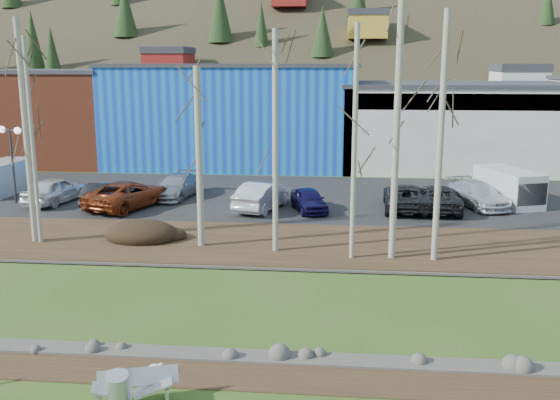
# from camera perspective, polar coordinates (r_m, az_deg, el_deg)

# --- Properties ---
(dirt_strip) EXTENTS (80.00, 1.80, 0.03)m
(dirt_strip) POSITION_cam_1_polar(r_m,az_deg,el_deg) (17.75, -4.17, -15.58)
(dirt_strip) COLOR #382616
(dirt_strip) RESTS_ON ground
(near_bank_rocks) EXTENTS (80.00, 0.80, 0.50)m
(near_bank_rocks) POSITION_cam_1_polar(r_m,az_deg,el_deg) (18.63, -3.64, -14.20)
(near_bank_rocks) COLOR #47423D
(near_bank_rocks) RESTS_ON ground
(river) EXTENTS (80.00, 8.00, 0.90)m
(river) POSITION_cam_1_polar(r_m,az_deg,el_deg) (22.34, -1.96, -9.52)
(river) COLOR #151D31
(river) RESTS_ON ground
(far_bank_rocks) EXTENTS (80.00, 0.80, 0.46)m
(far_bank_rocks) POSITION_cam_1_polar(r_m,az_deg,el_deg) (26.16, -0.79, -6.18)
(far_bank_rocks) COLOR #47423D
(far_bank_rocks) RESTS_ON ground
(far_bank) EXTENTS (80.00, 7.00, 0.15)m
(far_bank) POSITION_cam_1_polar(r_m,az_deg,el_deg) (29.17, -0.10, -4.05)
(far_bank) COLOR #382616
(far_bank) RESTS_ON ground
(parking_lot) EXTENTS (80.00, 14.00, 0.14)m
(parking_lot) POSITION_cam_1_polar(r_m,az_deg,el_deg) (39.32, 1.40, 0.26)
(parking_lot) COLOR black
(parking_lot) RESTS_ON ground
(building_brick) EXTENTS (16.32, 12.24, 7.80)m
(building_brick) POSITION_cam_1_polar(r_m,az_deg,el_deg) (58.94, -21.66, 7.23)
(building_brick) COLOR brown
(building_brick) RESTS_ON ground
(building_blue) EXTENTS (20.40, 12.24, 8.30)m
(building_blue) POSITION_cam_1_polar(r_m,az_deg,el_deg) (53.23, -3.99, 7.87)
(building_blue) COLOR blue
(building_blue) RESTS_ON ground
(building_white) EXTENTS (18.36, 12.24, 6.80)m
(building_white) POSITION_cam_1_polar(r_m,az_deg,el_deg) (53.36, 15.59, 6.66)
(building_white) COLOR #B9B8B4
(building_white) RESTS_ON ground
(hillside) EXTENTS (160.00, 72.00, 35.00)m
(hillside) POSITION_cam_1_polar(r_m,az_deg,el_deg) (97.81, 4.08, 17.75)
(hillside) COLOR #2D2A1A
(hillside) RESTS_ON ground
(bench_damaged) EXTENTS (2.07, 1.18, 0.88)m
(bench_damaged) POSITION_cam_1_polar(r_m,az_deg,el_deg) (16.58, -13.17, -16.37)
(bench_damaged) COLOR #ADB0B2
(bench_damaged) RESTS_ON ground
(litter_bin) EXTENTS (0.65, 0.65, 0.92)m
(litter_bin) POSITION_cam_1_polar(r_m,az_deg,el_deg) (16.33, -14.57, -16.85)
(litter_bin) COLOR #ADB0B2
(litter_bin) RESTS_ON ground
(seagull) EXTENTS (0.47, 0.22, 0.34)m
(seagull) POSITION_cam_1_polar(r_m,az_deg,el_deg) (17.99, -11.28, -14.80)
(seagull) COLOR gold
(seagull) RESTS_ON ground
(dirt_mound) EXTENTS (3.51, 2.48, 0.69)m
(dirt_mound) POSITION_cam_1_polar(r_m,az_deg,el_deg) (30.32, -12.57, -2.89)
(dirt_mound) COLOR black
(dirt_mound) RESTS_ON far_bank
(birch_0) EXTENTS (0.26, 0.26, 10.16)m
(birch_0) POSITION_cam_1_polar(r_m,az_deg,el_deg) (30.71, -22.21, 5.69)
(birch_0) COLOR #A6A195
(birch_0) RESTS_ON far_bank
(birch_1) EXTENTS (0.19, 0.19, 9.37)m
(birch_1) POSITION_cam_1_polar(r_m,az_deg,el_deg) (30.44, -21.68, 4.93)
(birch_1) COLOR #A6A195
(birch_1) RESTS_ON far_bank
(birch_2) EXTENTS (0.31, 0.31, 8.08)m
(birch_2) POSITION_cam_1_polar(r_m,az_deg,el_deg) (28.08, -7.40, 3.81)
(birch_2) COLOR #A6A195
(birch_2) RESTS_ON far_bank
(birch_3) EXTENTS (0.25, 0.25, 9.61)m
(birch_3) POSITION_cam_1_polar(r_m,az_deg,el_deg) (26.97, -0.43, 5.20)
(birch_3) COLOR #A6A195
(birch_3) RESTS_ON far_bank
(birch_4) EXTENTS (0.21, 0.21, 9.79)m
(birch_4) POSITION_cam_1_polar(r_m,az_deg,el_deg) (26.10, 6.82, 5.07)
(birch_4) COLOR #A6A195
(birch_4) RESTS_ON far_bank
(birch_5) EXTENTS (0.26, 0.26, 10.29)m
(birch_5) POSITION_cam_1_polar(r_m,az_deg,el_deg) (26.44, 14.46, 5.41)
(birch_5) COLOR #A6A195
(birch_5) RESTS_ON far_bank
(birch_6) EXTENTS (0.29, 0.29, 10.76)m
(birch_6) POSITION_cam_1_polar(r_m,az_deg,el_deg) (26.29, 10.60, 6.06)
(birch_6) COLOR #A6A195
(birch_6) RESTS_ON far_bank
(street_lamp) EXTENTS (1.64, 0.91, 4.57)m
(street_lamp) POSITION_cam_1_polar(r_m,az_deg,el_deg) (40.08, -23.39, 4.79)
(street_lamp) COLOR #262628
(street_lamp) RESTS_ON parking_lot
(car_0) EXTENTS (2.68, 4.92, 1.59)m
(car_0) POSITION_cam_1_polar(r_m,az_deg,el_deg) (39.55, -19.90, 0.87)
(car_0) COLOR silver
(car_0) RESTS_ON parking_lot
(car_1) EXTENTS (1.64, 4.11, 1.33)m
(car_1) POSITION_cam_1_polar(r_m,az_deg,el_deg) (38.29, -15.99, 0.58)
(car_1) COLOR black
(car_1) RESTS_ON parking_lot
(car_2) EXTENTS (4.42, 6.23, 1.58)m
(car_2) POSITION_cam_1_polar(r_m,az_deg,el_deg) (37.04, -13.68, 0.51)
(car_2) COLOR maroon
(car_2) RESTS_ON parking_lot
(car_3) EXTENTS (2.70, 5.09, 1.40)m
(car_3) POSITION_cam_1_polar(r_m,az_deg,el_deg) (39.31, -9.44, 1.24)
(car_3) COLOR #93979A
(car_3) RESTS_ON parking_lot
(car_4) EXTENTS (2.62, 4.07, 1.29)m
(car_4) POSITION_cam_1_polar(r_m,az_deg,el_deg) (35.24, 2.66, 0.02)
(car_4) COLOR #151144
(car_4) RESTS_ON parking_lot
(car_5) EXTENTS (3.06, 5.17, 1.61)m
(car_5) POSITION_cam_1_polar(r_m,az_deg,el_deg) (35.57, -1.59, 0.41)
(car_5) COLOR silver
(car_5) RESTS_ON parking_lot
(car_6) EXTENTS (2.66, 5.38, 1.47)m
(car_6) POSITION_cam_1_polar(r_m,az_deg,el_deg) (36.48, 14.12, 0.22)
(car_6) COLOR black
(car_6) RESTS_ON parking_lot
(car_7) EXTENTS (3.51, 5.32, 1.43)m
(car_7) POSITION_cam_1_polar(r_m,az_deg,el_deg) (38.10, 17.62, 0.49)
(car_7) COLOR silver
(car_7) RESTS_ON parking_lot
(car_8) EXTENTS (2.66, 5.38, 1.47)m
(car_8) POSITION_cam_1_polar(r_m,az_deg,el_deg) (36.26, 11.43, 0.28)
(car_8) COLOR black
(car_8) RESTS_ON parking_lot
(van_white) EXTENTS (3.40, 5.06, 2.05)m
(van_white) POSITION_cam_1_polar(r_m,az_deg,el_deg) (39.21, 20.29, 1.09)
(van_white) COLOR white
(van_white) RESTS_ON parking_lot
(van_grey) EXTENTS (2.00, 4.67, 2.03)m
(van_grey) POSITION_cam_1_polar(r_m,az_deg,el_deg) (43.65, -24.13, 1.84)
(van_grey) COLOR #BCBFC0
(van_grey) RESTS_ON parking_lot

